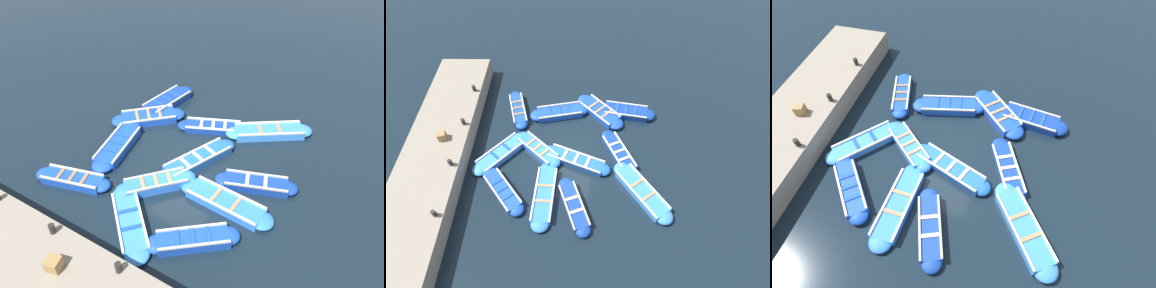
# 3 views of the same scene
# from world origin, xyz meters

# --- Properties ---
(ground_plane) EXTENTS (120.00, 120.00, 0.00)m
(ground_plane) POSITION_xyz_m (0.00, 0.00, 0.00)
(ground_plane) COLOR black
(boat_drifting) EXTENTS (2.02, 3.35, 0.36)m
(boat_drifting) POSITION_xyz_m (2.74, 0.11, 0.15)
(boat_drifting) COLOR navy
(boat_drifting) RESTS_ON ground
(boat_stern_in) EXTENTS (1.54, 3.26, 0.41)m
(boat_stern_in) POSITION_xyz_m (-3.14, 3.25, 0.18)
(boat_stern_in) COLOR #1947B7
(boat_stern_in) RESTS_ON ground
(boat_tucked) EXTENTS (3.83, 2.16, 0.39)m
(boat_tucked) POSITION_xyz_m (0.42, -0.41, 0.17)
(boat_tucked) COLOR #1E59AD
(boat_tucked) RESTS_ON ground
(boat_near_quay) EXTENTS (3.10, 3.22, 0.42)m
(boat_near_quay) POSITION_xyz_m (1.80, 3.13, 0.18)
(boat_near_quay) COLOR #1947B7
(boat_near_quay) RESTS_ON ground
(boat_outer_right) EXTENTS (1.14, 3.91, 0.38)m
(boat_outer_right) POSITION_xyz_m (-1.12, -2.47, 0.16)
(boat_outer_right) COLOR blue
(boat_outer_right) RESTS_ON ground
(boat_bow_out) EXTENTS (3.08, 3.25, 0.37)m
(boat_bow_out) POSITION_xyz_m (-3.64, 0.02, 0.16)
(boat_bow_out) COLOR #3884E0
(boat_bow_out) RESTS_ON ground
(boat_broadside) EXTENTS (1.81, 3.31, 0.40)m
(boat_broadside) POSITION_xyz_m (0.34, -3.07, 0.17)
(boat_broadside) COLOR navy
(boat_broadside) RESTS_ON ground
(boat_centre) EXTENTS (3.65, 1.57, 0.43)m
(boat_centre) POSITION_xyz_m (-0.63, 3.04, 0.19)
(boat_centre) COLOR #1947B7
(boat_centre) RESTS_ON ground
(boat_inner_gap) EXTENTS (2.61, 3.00, 0.44)m
(boat_inner_gap) POSITION_xyz_m (-3.18, -2.29, 0.19)
(boat_inner_gap) COLOR #1947B7
(boat_inner_gap) RESTS_ON ground
(boat_outer_left) EXTENTS (2.96, 3.79, 0.44)m
(boat_outer_left) POSITION_xyz_m (3.69, -2.27, 0.19)
(boat_outer_left) COLOR #3884E0
(boat_outer_left) RESTS_ON ground
(boat_far_corner) EXTENTS (2.84, 2.70, 0.46)m
(boat_far_corner) POSITION_xyz_m (-1.67, 0.26, 0.20)
(boat_far_corner) COLOR blue
(boat_far_corner) RESTS_ON ground
(boat_alongside) EXTENTS (3.61, 1.52, 0.45)m
(boat_alongside) POSITION_xyz_m (3.37, 3.10, 0.19)
(boat_alongside) COLOR navy
(boat_alongside) RESTS_ON ground
(bollard_mid_north) EXTENTS (0.20, 0.20, 0.35)m
(bollard_mid_north) POSITION_xyz_m (-5.71, -1.32, 1.22)
(bollard_mid_north) COLOR black
(bollard_mid_north) RESTS_ON quay_wall
(bollard_mid_south) EXTENTS (0.20, 0.20, 0.35)m
(bollard_mid_south) POSITION_xyz_m (-5.71, 1.32, 1.22)
(bollard_mid_south) COLOR black
(bollard_mid_south) RESTS_ON quay_wall
(wooden_crate) EXTENTS (0.50, 0.50, 0.41)m
(wooden_crate) POSITION_xyz_m (-6.58, 0.32, 1.25)
(wooden_crate) COLOR olive
(wooden_crate) RESTS_ON quay_wall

